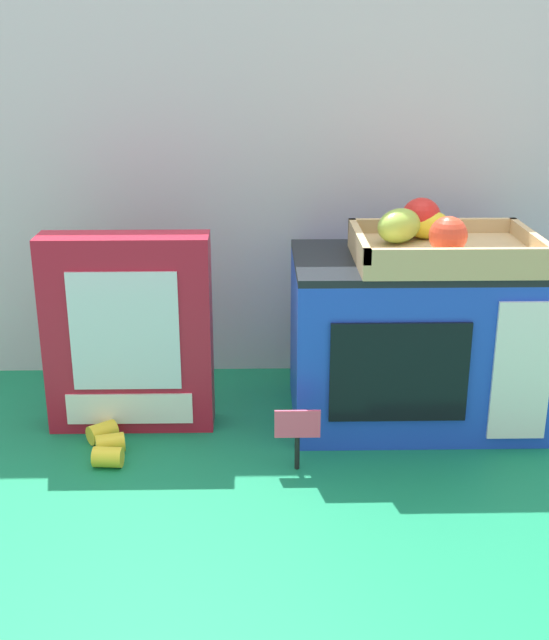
# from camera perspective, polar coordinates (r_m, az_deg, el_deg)

# --- Properties ---
(ground_plane) EXTENTS (1.70, 1.70, 0.00)m
(ground_plane) POSITION_cam_1_polar(r_m,az_deg,el_deg) (1.40, 1.32, -7.50)
(ground_plane) COLOR #147A4C
(ground_plane) RESTS_ON ground
(display_back_panel) EXTENTS (1.61, 0.03, 0.78)m
(display_back_panel) POSITION_cam_1_polar(r_m,az_deg,el_deg) (1.54, 1.00, 10.23)
(display_back_panel) COLOR silver
(display_back_panel) RESTS_ON ground
(toy_microwave) EXTENTS (0.42, 0.27, 0.29)m
(toy_microwave) POSITION_cam_1_polar(r_m,az_deg,el_deg) (1.41, 9.93, -1.32)
(toy_microwave) COLOR blue
(toy_microwave) RESTS_ON ground
(food_groups_crate) EXTENTS (0.29, 0.22, 0.09)m
(food_groups_crate) POSITION_cam_1_polar(r_m,az_deg,el_deg) (1.35, 11.32, 5.36)
(food_groups_crate) COLOR tan
(food_groups_crate) RESTS_ON toy_microwave
(cookie_set_box) EXTENTS (0.28, 0.08, 0.33)m
(cookie_set_box) POSITION_cam_1_polar(r_m,az_deg,el_deg) (1.37, -10.22, -0.95)
(cookie_set_box) COLOR #B2192D
(cookie_set_box) RESTS_ON ground
(price_sign) EXTENTS (0.07, 0.01, 0.10)m
(price_sign) POSITION_cam_1_polar(r_m,az_deg,el_deg) (1.24, 1.57, -7.76)
(price_sign) COLOR black
(price_sign) RESTS_ON ground
(loose_toy_banana) EXTENTS (0.07, 0.13, 0.03)m
(loose_toy_banana) POSITION_cam_1_polar(r_m,az_deg,el_deg) (1.34, -11.72, -8.54)
(loose_toy_banana) COLOR yellow
(loose_toy_banana) RESTS_ON ground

